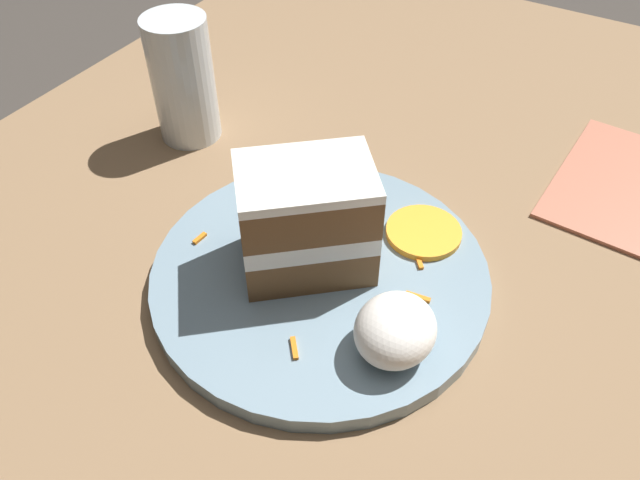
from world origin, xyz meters
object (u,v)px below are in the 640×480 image
object	(u,v)px
cake_slice	(306,219)
orange_garnish	(424,232)
plate	(320,275)
cream_dollop	(395,330)
menu_card	(639,190)
drinking_glass	(184,88)

from	to	relation	value
cake_slice	orange_garnish	distance (m)	0.12
plate	cake_slice	bearing A→B (deg)	82.58
cream_dollop	plate	bearing A→B (deg)	64.93
plate	cream_dollop	xyz separation A→B (m)	(-0.04, -0.09, 0.03)
cream_dollop	menu_card	bearing A→B (deg)	-22.03
plate	drinking_glass	bearing A→B (deg)	63.75
plate	orange_garnish	xyz separation A→B (m)	(0.08, -0.06, 0.01)
orange_garnish	drinking_glass	size ratio (longest dim) A/B	0.50
orange_garnish	plate	bearing A→B (deg)	144.94
drinking_glass	menu_card	distance (m)	0.47
cream_dollop	menu_card	distance (m)	0.33
cake_slice	orange_garnish	xyz separation A→B (m)	(0.08, -0.07, -0.05)
drinking_glass	plate	bearing A→B (deg)	-116.25
plate	cream_dollop	distance (m)	0.10
drinking_glass	menu_card	bearing A→B (deg)	-71.55
plate	cake_slice	size ratio (longest dim) A/B	2.21
plate	menu_card	distance (m)	0.34
plate	drinking_glass	distance (m)	0.27
drinking_glass	menu_card	xyz separation A→B (m)	(0.15, -0.45, -0.06)
menu_card	plate	bearing A→B (deg)	54.38
cake_slice	drinking_glass	world-z (taller)	drinking_glass
cream_dollop	menu_card	world-z (taller)	cream_dollop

